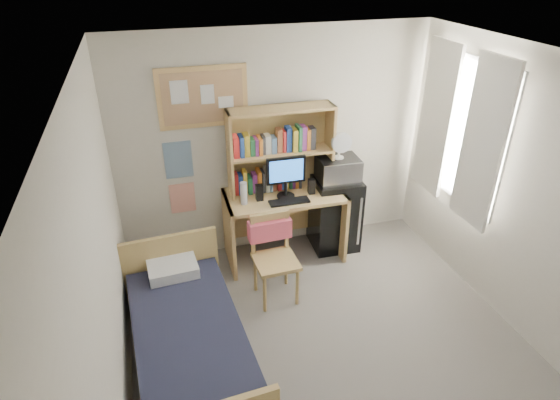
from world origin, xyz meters
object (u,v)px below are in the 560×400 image
object	(u,v)px
speaker_right	(312,186)
microwave	(338,169)
desk	(284,226)
mini_fridge	(334,212)
bulletin_board	(203,97)
desk_chair	(276,261)
bed	(190,348)
monitor	(286,178)
speaker_left	(259,193)
desk_fan	(339,146)

from	to	relation	value
speaker_right	microwave	world-z (taller)	microwave
desk	mini_fridge	size ratio (longest dim) A/B	1.48
bulletin_board	mini_fridge	distance (m)	2.07
desk_chair	bed	size ratio (longest dim) A/B	0.51
monitor	speaker_right	distance (m)	0.33
speaker_left	microwave	bearing A→B (deg)	7.41
bed	desk_chair	bearing A→B (deg)	32.74
microwave	speaker_right	bearing A→B (deg)	-159.14
desk	monitor	bearing A→B (deg)	-90.00
bed	speaker_right	size ratio (longest dim) A/B	10.50
mini_fridge	monitor	bearing A→B (deg)	-165.99
mini_fridge	monitor	world-z (taller)	monitor
microwave	desk_chair	bearing A→B (deg)	-139.06
monitor	desk_fan	world-z (taller)	desk_fan
bulletin_board	mini_fridge	bearing A→B (deg)	-10.66
bulletin_board	desk_fan	world-z (taller)	bulletin_board
desk	speaker_right	world-z (taller)	speaker_right
desk_chair	mini_fridge	distance (m)	1.23
bulletin_board	desk_fan	bearing A→B (deg)	-11.43
desk	desk_fan	xyz separation A→B (m)	(0.66, 0.05, 0.90)
microwave	desk_fan	size ratio (longest dim) A/B	1.61
monitor	desk_fan	xyz separation A→B (m)	(0.66, 0.11, 0.25)
bulletin_board	microwave	distance (m)	1.71
bed	monitor	size ratio (longest dim) A/B	3.98
bulletin_board	bed	world-z (taller)	bulletin_board
bulletin_board	microwave	xyz separation A→B (m)	(1.44, -0.29, -0.88)
monitor	speaker_right	xyz separation A→B (m)	(0.30, -0.01, -0.14)
desk_chair	speaker_left	size ratio (longest dim) A/B	5.16
mini_fridge	desk_fan	bearing A→B (deg)	-90.00
bed	desk_fan	distance (m)	2.66
monitor	speaker_left	distance (m)	0.33
speaker_left	desk_fan	xyz separation A→B (m)	(0.96, 0.10, 0.39)
speaker_left	speaker_right	bearing A→B (deg)	0.00
mini_fridge	bed	bearing A→B (deg)	-139.60
speaker_right	microwave	xyz separation A→B (m)	(0.36, 0.12, 0.12)
bulletin_board	desk_fan	xyz separation A→B (m)	(1.44, -0.29, -0.60)
bulletin_board	desk_fan	size ratio (longest dim) A/B	3.26
speaker_left	bed	bearing A→B (deg)	-124.36
desk	microwave	size ratio (longest dim) A/B	2.89
desk	microwave	world-z (taller)	microwave
mini_fridge	desk_fan	world-z (taller)	desk_fan
mini_fridge	monitor	xyz separation A→B (m)	(-0.66, -0.13, 0.61)
bed	bulletin_board	bearing A→B (deg)	70.72
desk	speaker_right	bearing A→B (deg)	-11.31
microwave	bed	bearing A→B (deg)	-139.96
bulletin_board	mini_fridge	world-z (taller)	bulletin_board
desk	speaker_right	xyz separation A→B (m)	(0.30, -0.07, 0.51)
bulletin_board	speaker_left	bearing A→B (deg)	-39.15
desk	speaker_left	size ratio (longest dim) A/B	7.37
desk_chair	desk_fan	xyz separation A→B (m)	(0.96, 0.75, 0.85)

